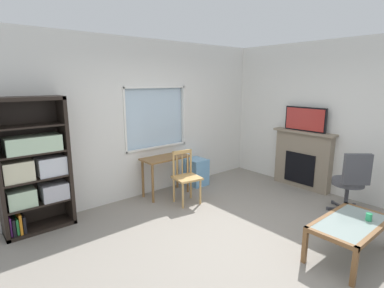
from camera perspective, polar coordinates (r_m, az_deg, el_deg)
ground at (r=4.21m, az=8.66°, el=-17.66°), size 6.14×5.52×0.02m
wall_back_with_window at (r=5.44m, az=-9.21°, el=4.75°), size 5.14×0.15×2.78m
wall_right at (r=5.96m, az=26.12°, el=4.31°), size 0.12×4.72×2.78m
bookshelf at (r=4.63m, az=-28.07°, el=-4.18°), size 0.90×0.38×1.86m
desk_under_window at (r=5.42m, az=-5.09°, el=-3.83°), size 0.88×0.42×0.72m
wooden_chair at (r=5.10m, az=-1.18°, el=-6.26°), size 0.48×0.46×0.90m
plastic_drawer_unit at (r=6.02m, az=0.85°, el=-5.36°), size 0.35×0.40×0.53m
fireplace at (r=6.19m, az=20.44°, el=-2.75°), size 0.26×1.21×1.12m
tv at (r=6.03m, az=20.90°, el=4.48°), size 0.06×0.81×0.46m
office_chair at (r=5.30m, az=28.24°, el=-6.02°), size 0.63×0.61×1.00m
coffee_table at (r=4.09m, az=28.10°, el=-13.80°), size 1.09×0.59×0.45m
sippy_cup at (r=4.18m, az=30.83°, el=-11.92°), size 0.07×0.07×0.09m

